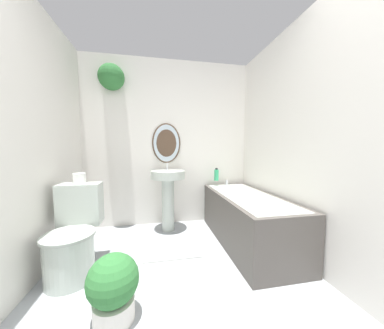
{
  "coord_description": "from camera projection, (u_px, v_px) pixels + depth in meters",
  "views": [
    {
      "loc": [
        -0.21,
        -0.33,
        1.11
      ],
      "look_at": [
        0.16,
        1.57,
        0.96
      ],
      "focal_mm": 18.0,
      "sensor_mm": 36.0,
      "label": 1
    }
  ],
  "objects": [
    {
      "name": "bath_mat",
      "position": [
        172.0,
        250.0,
        2.11
      ],
      "size": [
        0.6,
        0.41,
        0.02
      ],
      "color": "silver",
      "rests_on": "ground_plane"
    },
    {
      "name": "wall_back",
      "position": [
        164.0,
        138.0,
        2.83
      ],
      "size": [
        2.5,
        0.33,
        2.4
      ],
      "color": "silver",
      "rests_on": "ground_plane"
    },
    {
      "name": "toilet_paper_roll",
      "position": [
        79.0,
        178.0,
        1.85
      ],
      "size": [
        0.11,
        0.11,
        0.1
      ],
      "color": "white",
      "rests_on": "toilet"
    },
    {
      "name": "toilet",
      "position": [
        74.0,
        237.0,
        1.7
      ],
      "size": [
        0.41,
        0.59,
        0.78
      ],
      "color": "#B2BCB2",
      "rests_on": "ground_plane"
    },
    {
      "name": "wall_right",
      "position": [
        308.0,
        140.0,
        1.82
      ],
      "size": [
        0.06,
        2.66,
        2.4
      ],
      "color": "silver",
      "rests_on": "ground_plane"
    },
    {
      "name": "shampoo_bottle",
      "position": [
        216.0,
        175.0,
        2.85
      ],
      "size": [
        0.07,
        0.07,
        0.19
      ],
      "color": "#38B275",
      "rests_on": "bathtub"
    },
    {
      "name": "wall_left",
      "position": [
        9.0,
        137.0,
        1.36
      ],
      "size": [
        0.06,
        2.66,
        2.4
      ],
      "color": "silver",
      "rests_on": "ground_plane"
    },
    {
      "name": "bathtub",
      "position": [
        247.0,
        218.0,
        2.28
      ],
      "size": [
        0.64,
        1.5,
        0.65
      ],
      "color": "#4C4742",
      "rests_on": "ground_plane"
    },
    {
      "name": "potted_plant",
      "position": [
        113.0,
        286.0,
        1.24
      ],
      "size": [
        0.33,
        0.33,
        0.44
      ],
      "color": "silver",
      "rests_on": "ground_plane"
    },
    {
      "name": "pedestal_sink",
      "position": [
        168.0,
        189.0,
        2.61
      ],
      "size": [
        0.46,
        0.46,
        0.92
      ],
      "color": "#B2BCB2",
      "rests_on": "ground_plane"
    }
  ]
}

